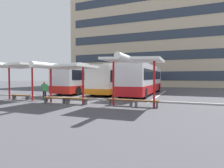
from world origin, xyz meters
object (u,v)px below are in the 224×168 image
Objects in this scene: waiting_shelter_2 at (132,61)px; coach_bus_2 at (143,80)px; bench_1 at (55,99)px; bench_0 at (21,96)px; bench_2 at (77,99)px; coach_bus_1 at (117,80)px; bench_4 at (147,102)px; waiting_shelter_0 at (17,67)px; coach_bus_0 at (84,79)px; waiting_passenger_0 at (44,90)px; waiting_shelter_1 at (64,67)px; bench_3 at (121,101)px.

coach_bus_2 is at bearing 97.80° from waiting_shelter_2.
bench_0 is at bearing 171.64° from bench_1.
bench_2 is at bearing 4.08° from bench_1.
coach_bus_1 reaches higher than bench_4.
bench_4 is (0.90, 0.31, -2.68)m from waiting_shelter_2.
waiting_shelter_0 is 1.11× the size of waiting_shelter_2.
bench_4 is at bearing -42.45° from coach_bus_0.
waiting_passenger_0 reaches higher than bench_1.
bench_0 is at bearing 90.00° from waiting_shelter_0.
waiting_shelter_1 reaches higher than bench_2.
bench_0 is (-0.00, 0.30, -2.52)m from waiting_shelter_0.
waiting_shelter_1 reaches higher than bench_3.
bench_0 is at bearing 175.44° from bench_2.
waiting_shelter_1 is at bearing -6.64° from bench_1.
bench_4 is 1.05× the size of waiting_passenger_0.
waiting_shelter_0 is at bearing -131.93° from coach_bus_2.
bench_1 is at bearing 173.36° from waiting_shelter_1.
bench_1 is at bearing -8.36° from bench_0.
bench_1 is 1.03× the size of bench_2.
coach_bus_2 is 9.44m from bench_3.
bench_0 is 5.87m from bench_2.
coach_bus_2 is at bearing -13.37° from coach_bus_1.
waiting_shelter_0 is 2.75× the size of bench_2.
coach_bus_0 reaches higher than waiting_shelter_0.
bench_2 and bench_4 have the same top height.
waiting_shelter_2 is at bearing -0.41° from waiting_shelter_0.
coach_bus_2 reaches higher than waiting_shelter_1.
bench_1 is 1.02× the size of bench_3.
bench_1 is (4.05, -0.29, -2.51)m from waiting_shelter_0.
bench_4 is (9.56, -8.75, -1.36)m from coach_bus_0.
waiting_shelter_1 is at bearing -68.79° from coach_bus_0.
waiting_shelter_2 is (4.78, -10.51, 1.34)m from coach_bus_1.
bench_0 is at bearing -98.53° from coach_bus_0.
bench_0 is 1.12× the size of waiting_passenger_0.
bench_4 is at bearing -60.89° from coach_bus_1.
bench_1 and bench_2 have the same top height.
coach_bus_1 is 6.74× the size of bench_3.
coach_bus_1 is at bearing 20.50° from coach_bus_0.
coach_bus_1 is 6.59× the size of bench_1.
bench_2 is at bearing -1.63° from waiting_shelter_0.
bench_0 is at bearing 177.87° from waiting_shelter_2.
bench_1 is at bearing -4.16° from waiting_shelter_0.
coach_bus_2 is 7.88× the size of waiting_passenger_0.
waiting_shelter_2 is (9.97, -0.07, 0.16)m from waiting_shelter_0.
waiting_shelter_1 is 2.71× the size of bench_1.
coach_bus_1 is at bearing 63.58° from waiting_shelter_0.
bench_1 is at bearing -31.23° from waiting_passenger_0.
bench_1 and bench_3 have the same top height.
coach_bus_1 is 10.89m from waiting_shelter_1.
bench_2 is 1.00× the size of bench_3.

